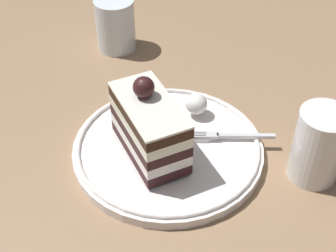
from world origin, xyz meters
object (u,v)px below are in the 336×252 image
object	(u,v)px
whipped_cream_dollop	(196,104)
drink_glass_near	(318,149)
dessert_plate	(168,148)
cake_slice	(149,126)
drink_glass_far	(116,27)
fork	(229,136)

from	to	relation	value
whipped_cream_dollop	drink_glass_near	size ratio (longest dim) A/B	0.31
dessert_plate	cake_slice	size ratio (longest dim) A/B	1.99
whipped_cream_dollop	drink_glass_far	size ratio (longest dim) A/B	0.35
cake_slice	drink_glass_far	world-z (taller)	cake_slice
dessert_plate	cake_slice	xyz separation A→B (m)	(-0.00, 0.03, 0.05)
dessert_plate	whipped_cream_dollop	size ratio (longest dim) A/B	8.22
dessert_plate	drink_glass_far	distance (m)	0.28
dessert_plate	fork	distance (m)	0.08
drink_glass_near	whipped_cream_dollop	bearing A→B (deg)	34.60
fork	drink_glass_near	bearing A→B (deg)	-135.68
fork	drink_glass_far	bearing A→B (deg)	13.62
dessert_plate	fork	bearing A→B (deg)	-101.95
dessert_plate	drink_glass_far	world-z (taller)	drink_glass_far
dessert_plate	fork	world-z (taller)	fork
dessert_plate	cake_slice	world-z (taller)	cake_slice
dessert_plate	drink_glass_far	size ratio (longest dim) A/B	2.84
dessert_plate	fork	xyz separation A→B (m)	(-0.02, -0.08, 0.01)
fork	drink_glass_near	distance (m)	0.11
drink_glass_near	drink_glass_far	distance (m)	0.40
fork	drink_glass_far	distance (m)	0.30
drink_glass_near	drink_glass_far	world-z (taller)	drink_glass_near
fork	cake_slice	bearing A→B (deg)	82.41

